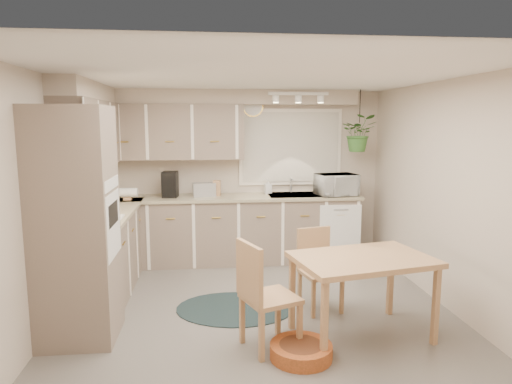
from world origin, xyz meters
TOP-DOWN VIEW (x-y plane):
  - floor at (0.00, 0.00)m, footprint 4.20×4.20m
  - ceiling at (0.00, 0.00)m, footprint 4.20×4.20m
  - wall_back at (0.00, 2.10)m, footprint 4.00×0.04m
  - wall_front at (0.00, -2.10)m, footprint 4.00×0.04m
  - wall_left at (-2.00, 0.00)m, footprint 0.04×4.20m
  - wall_right at (2.00, 0.00)m, footprint 0.04×4.20m
  - base_cab_left at (-1.70, 0.88)m, footprint 0.60×1.85m
  - base_cab_back at (-0.20, 1.80)m, footprint 3.60×0.60m
  - counter_left at (-1.69, 0.88)m, footprint 0.64×1.89m
  - counter_back at (-0.20, 1.79)m, footprint 3.64×0.64m
  - oven_stack at (-1.68, -0.38)m, footprint 0.65×0.65m
  - wall_oven_face at (-1.35, -0.38)m, footprint 0.02×0.56m
  - upper_cab_left at (-1.82, 1.00)m, footprint 0.35×2.00m
  - upper_cab_back at (-1.00, 1.93)m, footprint 2.00×0.35m
  - soffit_left at (-1.85, 1.00)m, footprint 0.30×2.00m
  - soffit_back at (-0.20, 1.95)m, footprint 3.60×0.30m
  - cooktop at (-1.68, 0.30)m, footprint 0.52×0.58m
  - range_hood at (-1.70, 0.30)m, footprint 0.40×0.60m
  - window_blinds at (0.70, 2.07)m, footprint 1.40×0.02m
  - window_frame at (0.70, 2.08)m, footprint 1.50×0.02m
  - sink at (0.70, 1.80)m, footprint 0.70×0.48m
  - dishwasher_front at (1.30, 1.49)m, footprint 0.58×0.02m
  - track_light_bar at (0.70, 1.55)m, footprint 0.80×0.04m
  - wall_clock at (0.15, 2.07)m, footprint 0.30×0.03m
  - dining_table at (0.87, -0.62)m, footprint 1.34×1.03m
  - chair_left at (0.02, -0.74)m, footprint 0.58×0.58m
  - chair_back at (0.65, 0.00)m, footprint 0.48×0.48m
  - braided_rug at (-0.24, 0.11)m, footprint 1.35×1.09m
  - pet_bed at (0.25, -0.96)m, footprint 0.62×0.62m
  - microwave at (1.29, 1.70)m, footprint 0.59×0.41m
  - soap_bottle at (0.35, 1.95)m, footprint 0.13×0.22m
  - hanging_plant at (1.59, 1.70)m, footprint 0.58×0.61m
  - coffee_maker at (-1.02, 1.80)m, footprint 0.22×0.26m
  - toaster at (-0.56, 1.82)m, footprint 0.33×0.21m
  - knife_block at (-0.38, 1.85)m, footprint 0.11×0.11m

SIDE VIEW (x-z plane):
  - floor at x=0.00m, z-range 0.00..0.00m
  - braided_rug at x=-0.24m, z-range 0.00..0.01m
  - pet_bed at x=0.25m, z-range 0.00..0.12m
  - dining_table at x=0.87m, z-range 0.00..0.76m
  - chair_back at x=0.65m, z-range 0.00..0.85m
  - dishwasher_front at x=1.30m, z-range 0.01..0.84m
  - base_cab_left at x=-1.70m, z-range 0.00..0.90m
  - base_cab_back at x=-0.20m, z-range 0.00..0.90m
  - chair_left at x=0.02m, z-range 0.00..0.96m
  - sink at x=0.70m, z-range 0.85..0.95m
  - counter_left at x=-1.69m, z-range 0.90..0.94m
  - counter_back at x=-0.20m, z-range 0.90..0.94m
  - cooktop at x=-1.68m, z-range 0.93..0.95m
  - soap_bottle at x=0.35m, z-range 0.94..1.04m
  - toaster at x=-0.56m, z-range 0.94..1.13m
  - knife_block at x=-0.38m, z-range 0.94..1.16m
  - oven_stack at x=-1.68m, z-range 0.00..2.10m
  - wall_oven_face at x=-1.35m, z-range 0.76..1.34m
  - coffee_maker at x=-1.02m, z-range 0.94..1.29m
  - microwave at x=1.29m, z-range 0.94..1.31m
  - wall_back at x=0.00m, z-range 0.00..2.40m
  - wall_front at x=0.00m, z-range 0.00..2.40m
  - wall_left at x=-2.00m, z-range 0.00..2.40m
  - wall_right at x=2.00m, z-range 0.00..2.40m
  - range_hood at x=-1.70m, z-range 1.33..1.47m
  - window_blinds at x=0.70m, z-range 1.10..2.10m
  - window_frame at x=0.70m, z-range 1.05..2.15m
  - hanging_plant at x=1.59m, z-range 1.55..1.95m
  - upper_cab_left at x=-1.82m, z-range 1.45..2.20m
  - upper_cab_back at x=-1.00m, z-range 1.45..2.20m
  - wall_clock at x=0.15m, z-range 2.03..2.33m
  - soffit_left at x=-1.85m, z-range 2.20..2.40m
  - soffit_back at x=-0.20m, z-range 2.20..2.40m
  - track_light_bar at x=0.70m, z-range 2.31..2.35m
  - ceiling at x=0.00m, z-range 2.40..2.40m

